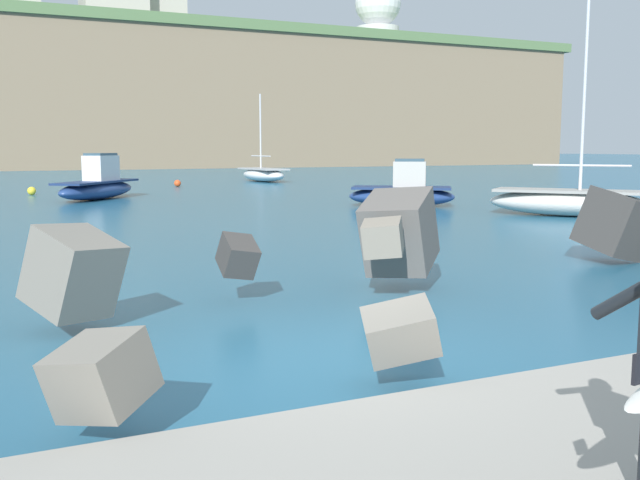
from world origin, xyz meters
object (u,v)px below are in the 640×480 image
station_building_central (113,1)px  boat_mid_right (98,185)px  boat_near_right (263,174)px  boat_mid_left (403,192)px  station_building_annex (154,29)px  radar_dome (378,12)px  mooring_buoy_inner (32,191)px  boat_mid_centre (567,201)px  mooring_buoy_outer (177,183)px  station_building_west (153,15)px

station_building_central → boat_mid_right: bearing=-100.3°
boat_mid_right → station_building_central: (10.94, 60.33, 20.21)m
boat_near_right → boat_mid_left: bearing=-95.7°
station_building_central → station_building_annex: bearing=59.6°
boat_near_right → boat_mid_left: boat_near_right is taller
boat_mid_left → radar_dome: size_ratio=0.51×
boat_mid_left → radar_dome: (37.95, 69.82, 21.79)m
boat_mid_left → radar_dome: bearing=61.5°
radar_dome → mooring_buoy_inner: bearing=-133.2°
boat_mid_centre → boat_mid_right: boat_mid_centre is taller
boat_mid_left → station_building_annex: bearing=84.7°
mooring_buoy_outer → station_building_central: bearing=84.7°
boat_mid_right → radar_dome: bearing=50.6°
station_building_annex → boat_mid_centre: bearing=-92.9°
boat_mid_centre → radar_dome: bearing=65.5°
mooring_buoy_inner → boat_mid_centre: bearing=-50.4°
station_building_west → boat_mid_left: bearing=-94.1°
boat_near_right → mooring_buoy_inner: boat_near_right is taller
station_building_west → boat_mid_centre: bearing=-91.4°
mooring_buoy_inner → radar_dome: radar_dome is taller
boat_mid_left → station_building_central: (-0.29, 70.26, 20.27)m
boat_mid_centre → mooring_buoy_inner: bearing=129.6°
boat_mid_centre → station_building_annex: (4.53, 90.21, 19.36)m
boat_near_right → mooring_buoy_inner: size_ratio=14.48×
station_building_central → station_building_annex: 15.94m
station_building_annex → boat_mid_right: bearing=-104.4°
boat_mid_right → boat_mid_centre: bearing=-48.2°
mooring_buoy_inner → station_building_west: 64.35m
boat_near_right → boat_mid_centre: 29.62m
mooring_buoy_outer → station_building_central: station_building_central is taller
station_building_west → station_building_annex: size_ratio=1.27×
boat_near_right → mooring_buoy_outer: (-7.36, -4.07, -0.32)m
boat_mid_centre → boat_mid_left: bearing=117.5°
radar_dome → station_building_west: (-32.77, 2.91, -2.38)m
boat_mid_right → radar_dome: size_ratio=0.61×
boat_mid_right → station_building_west: 67.73m
boat_mid_left → boat_mid_right: boat_mid_right is taller
station_building_central → boat_mid_centre: bearing=-87.4°
boat_mid_right → radar_dome: radar_dome is taller
boat_near_right → station_building_central: 51.18m
boat_mid_left → boat_near_right: bearing=84.3°
boat_mid_centre → station_building_central: 79.24m
boat_near_right → radar_dome: radar_dome is taller
boat_mid_centre → station_building_central: (-3.53, 76.50, 20.35)m
boat_mid_centre → mooring_buoy_outer: (-8.28, 25.54, -0.34)m
mooring_buoy_outer → radar_dome: bearing=49.6°
mooring_buoy_outer → boat_mid_centre: bearing=-72.0°
mooring_buoy_outer → station_building_annex: station_building_annex is taller
mooring_buoy_inner → boat_mid_left: bearing=-46.2°
boat_mid_centre → boat_near_right: bearing=91.8°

